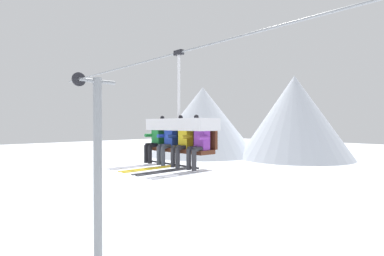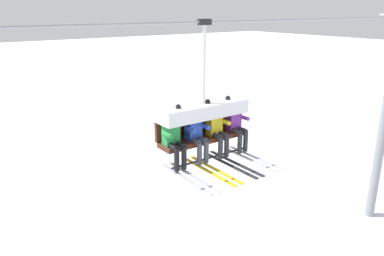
# 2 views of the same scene
# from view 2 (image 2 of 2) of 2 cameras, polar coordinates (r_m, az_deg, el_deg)

# --- Properties ---
(lift_cable) EXTENTS (17.69, 0.05, 0.05)m
(lift_cable) POSITION_cam_2_polar(r_m,az_deg,el_deg) (8.86, 10.69, 15.81)
(lift_cable) COLOR gray
(chairlift_chair) EXTENTS (2.12, 0.74, 2.89)m
(chairlift_chair) POSITION_cam_2_polar(r_m,az_deg,el_deg) (8.13, 1.45, 1.94)
(chairlift_chair) COLOR #512819
(skier_green) EXTENTS (0.48, 1.70, 1.34)m
(skier_green) POSITION_cam_2_polar(r_m,az_deg,el_deg) (7.59, -2.71, -1.51)
(skier_green) COLOR #23843D
(skier_blue) EXTENTS (0.46, 1.70, 1.23)m
(skier_blue) POSITION_cam_2_polar(r_m,az_deg,el_deg) (7.89, 0.75, -0.87)
(skier_blue) COLOR #2847B7
(skier_yellow) EXTENTS (0.48, 1.70, 1.34)m
(skier_yellow) POSITION_cam_2_polar(r_m,az_deg,el_deg) (8.22, 3.89, 0.01)
(skier_yellow) COLOR yellow
(skier_purple) EXTENTS (0.48, 1.70, 1.34)m
(skier_purple) POSITION_cam_2_polar(r_m,az_deg,el_deg) (8.58, 6.82, 0.68)
(skier_purple) COLOR purple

